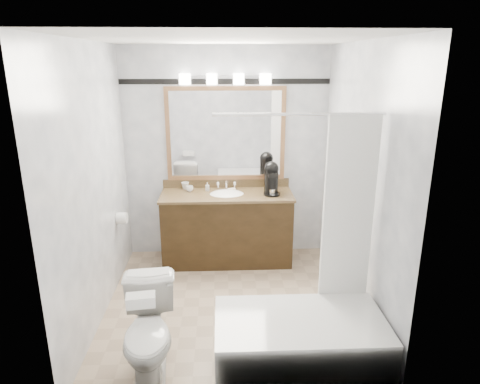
# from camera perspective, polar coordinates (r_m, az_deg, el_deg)

# --- Properties ---
(room) EXTENTS (2.42, 2.62, 2.52)m
(room) POSITION_cam_1_polar(r_m,az_deg,el_deg) (3.87, -1.62, 0.92)
(room) COLOR tan
(room) RESTS_ON ground
(vanity) EXTENTS (1.53, 0.58, 0.97)m
(vanity) POSITION_cam_1_polar(r_m,az_deg,el_deg) (5.10, -1.75, -4.59)
(vanity) COLOR black
(vanity) RESTS_ON ground
(mirror) EXTENTS (1.40, 0.04, 1.10)m
(mirror) POSITION_cam_1_polar(r_m,az_deg,el_deg) (5.07, -1.91, 7.72)
(mirror) COLOR #9E6E47
(mirror) RESTS_ON room
(vanity_light_bar) EXTENTS (1.02, 0.14, 0.12)m
(vanity_light_bar) POSITION_cam_1_polar(r_m,az_deg,el_deg) (4.95, -1.97, 14.87)
(vanity_light_bar) COLOR silver
(vanity_light_bar) RESTS_ON room
(accent_stripe) EXTENTS (2.40, 0.01, 0.06)m
(accent_stripe) POSITION_cam_1_polar(r_m,az_deg,el_deg) (5.01, -1.98, 14.52)
(accent_stripe) COLOR black
(accent_stripe) RESTS_ON room
(bathtub) EXTENTS (1.30, 0.75, 1.96)m
(bathtub) POSITION_cam_1_polar(r_m,az_deg,el_deg) (3.54, 8.28, -18.49)
(bathtub) COLOR white
(bathtub) RESTS_ON ground
(tp_roll) EXTENTS (0.11, 0.12, 0.12)m
(tp_roll) POSITION_cam_1_polar(r_m,az_deg,el_deg) (4.80, -15.47, -3.36)
(tp_roll) COLOR white
(tp_roll) RESTS_ON room
(toilet) EXTENTS (0.48, 0.75, 0.73)m
(toilet) POSITION_cam_1_polar(r_m,az_deg,el_deg) (3.47, -12.03, -17.90)
(toilet) COLOR white
(toilet) RESTS_ON ground
(tissue_box) EXTENTS (0.21, 0.13, 0.08)m
(tissue_box) POSITION_cam_1_polar(r_m,az_deg,el_deg) (3.09, -13.09, -13.87)
(tissue_box) COLOR white
(tissue_box) RESTS_ON toilet
(coffee_maker) EXTENTS (0.20, 0.25, 0.38)m
(coffee_maker) POSITION_cam_1_polar(r_m,az_deg,el_deg) (4.92, 4.20, 1.97)
(coffee_maker) COLOR black
(coffee_maker) RESTS_ON vanity
(cup_left) EXTENTS (0.11, 0.11, 0.07)m
(cup_left) POSITION_cam_1_polar(r_m,az_deg,el_deg) (5.07, -6.73, 0.46)
(cup_left) COLOR white
(cup_left) RESTS_ON vanity
(cup_right) EXTENTS (0.09, 0.09, 0.08)m
(cup_right) POSITION_cam_1_polar(r_m,az_deg,el_deg) (5.17, -7.32, 0.85)
(cup_right) COLOR white
(cup_right) RESTS_ON vanity
(soap_bottle_a) EXTENTS (0.05, 0.05, 0.10)m
(soap_bottle_a) POSITION_cam_1_polar(r_m,az_deg,el_deg) (5.07, -4.37, 0.72)
(soap_bottle_a) COLOR white
(soap_bottle_a) RESTS_ON vanity
(soap_bar) EXTENTS (0.10, 0.08, 0.03)m
(soap_bar) POSITION_cam_1_polar(r_m,az_deg,el_deg) (5.07, -1.12, 0.34)
(soap_bar) COLOR beige
(soap_bar) RESTS_ON vanity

